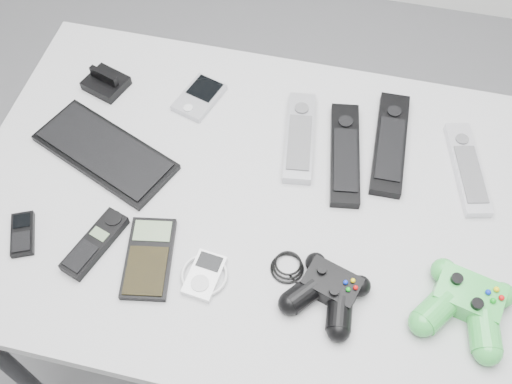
% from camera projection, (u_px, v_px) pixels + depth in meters
% --- Properties ---
extents(floor, '(3.50, 3.50, 0.00)m').
position_uv_depth(floor, '(229.00, 358.00, 1.81)').
color(floor, slate).
rests_on(floor, ground).
extents(desk, '(1.20, 0.77, 0.81)m').
position_uv_depth(desk, '(271.00, 219.00, 1.23)').
color(desk, '#9C9C9E').
rests_on(desk, floor).
extents(pda_keyboard, '(0.32, 0.23, 0.02)m').
position_uv_depth(pda_keyboard, '(105.00, 152.00, 1.22)').
color(pda_keyboard, black).
rests_on(pda_keyboard, desk).
extents(dock_bracket, '(0.10, 0.10, 0.05)m').
position_uv_depth(dock_bracket, '(105.00, 80.00, 1.31)').
color(dock_bracket, black).
rests_on(dock_bracket, desk).
extents(pda, '(0.10, 0.13, 0.02)m').
position_uv_depth(pda, '(199.00, 97.00, 1.30)').
color(pda, '#A3A4AA').
rests_on(pda, desk).
extents(remote_silver_a, '(0.09, 0.23, 0.02)m').
position_uv_depth(remote_silver_a, '(300.00, 136.00, 1.24)').
color(remote_silver_a, '#A3A4AA').
rests_on(remote_silver_a, desk).
extents(remote_black_a, '(0.09, 0.26, 0.03)m').
position_uv_depth(remote_black_a, '(345.00, 153.00, 1.22)').
color(remote_black_a, black).
rests_on(remote_black_a, desk).
extents(remote_black_b, '(0.07, 0.26, 0.02)m').
position_uv_depth(remote_black_b, '(390.00, 143.00, 1.23)').
color(remote_black_b, black).
rests_on(remote_black_b, desk).
extents(remote_silver_b, '(0.10, 0.23, 0.02)m').
position_uv_depth(remote_silver_b, '(468.00, 168.00, 1.20)').
color(remote_silver_b, silver).
rests_on(remote_silver_b, desk).
extents(mobile_phone, '(0.07, 0.10, 0.02)m').
position_uv_depth(mobile_phone, '(22.00, 234.00, 1.12)').
color(mobile_phone, black).
rests_on(mobile_phone, desk).
extents(cordless_handset, '(0.09, 0.15, 0.02)m').
position_uv_depth(cordless_handset, '(95.00, 243.00, 1.10)').
color(cordless_handset, black).
rests_on(cordless_handset, desk).
extents(calculator, '(0.11, 0.18, 0.02)m').
position_uv_depth(calculator, '(149.00, 258.00, 1.09)').
color(calculator, black).
rests_on(calculator, desk).
extents(mp3_player, '(0.09, 0.10, 0.02)m').
position_uv_depth(mp3_player, '(204.00, 275.00, 1.07)').
color(mp3_player, white).
rests_on(mp3_player, desk).
extents(controller_black, '(0.26, 0.21, 0.05)m').
position_uv_depth(controller_black, '(328.00, 291.00, 1.04)').
color(controller_black, black).
rests_on(controller_black, desk).
extents(controller_green, '(0.19, 0.20, 0.05)m').
position_uv_depth(controller_green, '(466.00, 303.00, 1.02)').
color(controller_green, '#278F2F').
rests_on(controller_green, desk).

